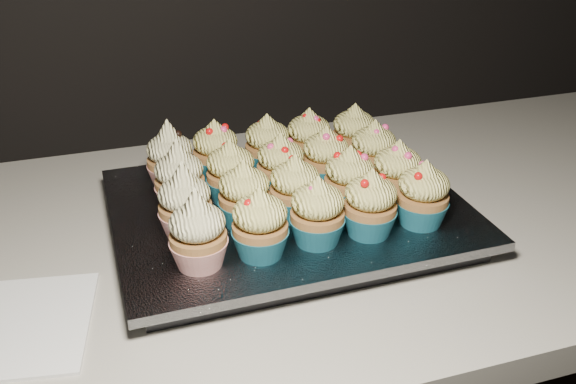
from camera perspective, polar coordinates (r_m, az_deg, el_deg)
name	(u,v)px	position (r m, az deg, el deg)	size (l,w,h in m)	color
worktop	(300,230)	(0.86, 1.11, -3.36)	(2.44, 0.64, 0.04)	beige
napkin	(10,326)	(0.73, -23.49, -10.88)	(0.16, 0.16, 0.00)	white
baking_tray	(288,219)	(0.83, 0.00, -2.38)	(0.40, 0.31, 0.02)	black
foil_lining	(288,207)	(0.82, 0.00, -1.35)	(0.44, 0.34, 0.01)	silver
cupcake_0	(198,233)	(0.69, -8.01, -3.64)	(0.06, 0.06, 0.10)	#A41F16
cupcake_1	(260,225)	(0.70, -2.50, -2.96)	(0.06, 0.06, 0.08)	#1B6A7F
cupcake_2	(317,213)	(0.72, 2.63, -1.88)	(0.06, 0.06, 0.08)	#1B6A7F
cupcake_3	(370,205)	(0.74, 7.31, -1.15)	(0.06, 0.06, 0.08)	#1B6A7F
cupcake_4	(423,195)	(0.77, 11.90, -0.29)	(0.06, 0.06, 0.08)	#1B6A7F
cupcake_5	(185,204)	(0.74, -9.14, -1.06)	(0.06, 0.06, 0.10)	#A41F16
cupcake_6	(244,196)	(0.76, -3.90, -0.33)	(0.06, 0.06, 0.08)	#1B6A7F
cupcake_7	(295,189)	(0.77, 0.62, 0.26)	(0.06, 0.06, 0.08)	#1B6A7F
cupcake_8	(349,180)	(0.80, 5.44, 1.10)	(0.06, 0.06, 0.08)	#1B6A7F
cupcake_9	(397,173)	(0.82, 9.65, 1.65)	(0.06, 0.06, 0.08)	#1B6A7F
cupcake_10	(180,179)	(0.80, -9.62, 1.17)	(0.06, 0.06, 0.10)	#A41F16
cupcake_11	(231,173)	(0.81, -5.10, 1.68)	(0.06, 0.06, 0.08)	#1B6A7F
cupcake_12	(281,166)	(0.83, -0.66, 2.32)	(0.06, 0.06, 0.08)	#1B6A7F
cupcake_13	(326,158)	(0.85, 3.36, 3.01)	(0.06, 0.06, 0.08)	#1B6A7F
cupcake_14	(373,152)	(0.87, 7.58, 3.59)	(0.06, 0.06, 0.08)	#1B6A7F
cupcake_15	(170,158)	(0.86, -10.43, 3.01)	(0.06, 0.06, 0.10)	#A41F16
cupcake_16	(216,151)	(0.87, -6.44, 3.61)	(0.06, 0.06, 0.08)	#1B6A7F
cupcake_17	(267,145)	(0.89, -1.84, 4.16)	(0.06, 0.06, 0.08)	#1B6A7F
cupcake_18	(309,139)	(0.91, 1.86, 4.74)	(0.06, 0.06, 0.08)	#1B6A7F
cupcake_19	(354,134)	(0.93, 5.87, 5.16)	(0.06, 0.06, 0.08)	#1B6A7F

